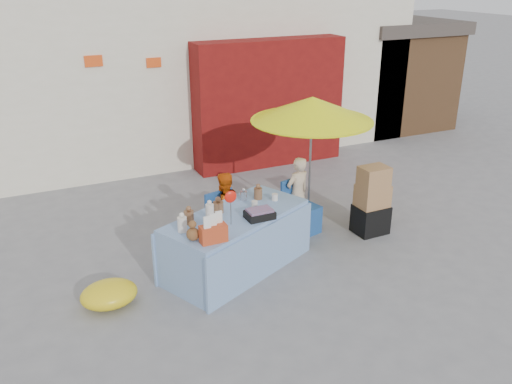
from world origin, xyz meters
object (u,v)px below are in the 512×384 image
market_table (236,241)px  umbrella (312,110)px  vendor_orange (224,209)px  vendor_beige (297,194)px  box_stack (372,203)px  chair_right (301,217)px  chair_left (227,232)px

market_table → umbrella: 2.40m
vendor_orange → vendor_beige: size_ratio=0.95×
vendor_orange → vendor_beige: bearing=165.6°
market_table → vendor_beige: market_table is taller
umbrella → box_stack: size_ratio=1.88×
market_table → box_stack: market_table is taller
umbrella → market_table: bearing=-151.9°
chair_right → vendor_beige: size_ratio=0.71×
market_table → chair_right: market_table is taller
chair_right → vendor_beige: bearing=73.9°
market_table → box_stack: 2.36m
chair_left → chair_right: bearing=-14.4°
vendor_orange → vendor_beige: 1.25m
market_table → chair_left: (0.12, 0.61, -0.17)m
vendor_beige → umbrella: size_ratio=0.58×
market_table → vendor_beige: bearing=3.4°
vendor_beige → box_stack: bearing=133.5°
chair_right → box_stack: (0.99, -0.48, 0.26)m
vendor_beige → umbrella: 1.33m
market_table → chair_right: 1.50m
chair_right → market_table: bearing=-170.5°
vendor_orange → box_stack: size_ratio=1.03×
chair_left → umbrella: size_ratio=0.41×
chair_left → vendor_beige: 1.31m
chair_left → vendor_orange: size_ratio=0.74×
chair_left → box_stack: (2.24, -0.48, 0.26)m
market_table → vendor_beige: (1.37, 0.74, 0.18)m
vendor_beige → umbrella: umbrella is taller
market_table → chair_left: size_ratio=2.77×
chair_left → vendor_beige: bearing=-8.3°
chair_right → umbrella: size_ratio=0.41×
chair_right → vendor_beige: 0.37m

